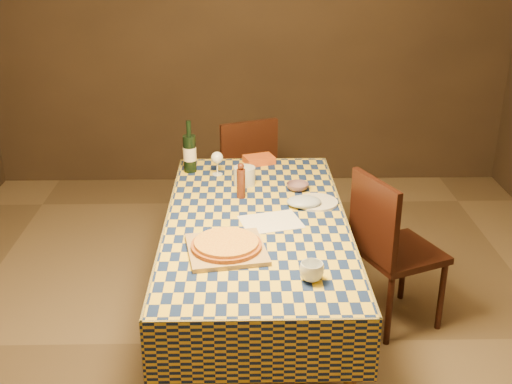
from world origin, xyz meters
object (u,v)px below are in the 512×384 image
at_px(wine_bottle, 190,153).
at_px(white_plate, 316,202).
at_px(pizza, 226,244).
at_px(chair_right, 389,244).
at_px(bowl, 297,187).
at_px(cutting_board, 227,249).
at_px(dining_table, 256,232).
at_px(chair_far, 243,171).

distance_m(wine_bottle, white_plate, 0.89).
relative_size(pizza, chair_right, 0.47).
bearing_deg(chair_right, bowl, 157.54).
bearing_deg(bowl, white_plate, -65.68).
bearing_deg(chair_right, white_plate, 178.13).
distance_m(pizza, white_plate, 0.73).
bearing_deg(cutting_board, bowl, 62.16).
relative_size(dining_table, cutting_board, 5.20).
height_order(cutting_board, chair_far, chair_far).
bearing_deg(cutting_board, white_plate, 48.74).
bearing_deg(bowl, pizza, -117.84).
bearing_deg(dining_table, wine_bottle, 119.26).
xyz_separation_m(cutting_board, white_plate, (0.48, 0.55, -0.00)).
relative_size(cutting_board, wine_bottle, 1.10).
bearing_deg(wine_bottle, chair_far, 62.73).
xyz_separation_m(pizza, chair_far, (0.08, 1.68, -0.29)).
height_order(pizza, white_plate, pizza).
xyz_separation_m(bowl, chair_far, (-0.31, 0.94, -0.27)).
xyz_separation_m(dining_table, cutting_board, (-0.15, -0.35, 0.09)).
bearing_deg(cutting_board, pizza, 90.00).
bearing_deg(pizza, white_plate, 48.74).
bearing_deg(dining_table, chair_far, 92.87).
xyz_separation_m(white_plate, chair_right, (0.42, -0.01, -0.25)).
distance_m(white_plate, chair_far, 1.23).
height_order(dining_table, chair_right, chair_right).
bearing_deg(pizza, wine_bottle, 103.13).
xyz_separation_m(pizza, chair_right, (0.89, 0.53, -0.29)).
xyz_separation_m(bowl, wine_bottle, (-0.64, 0.31, 0.10)).
distance_m(dining_table, chair_far, 1.34).
bearing_deg(dining_table, pizza, -112.41).
relative_size(dining_table, white_plate, 7.87).
bearing_deg(white_plate, cutting_board, -131.26).
xyz_separation_m(cutting_board, wine_bottle, (-0.25, 1.05, 0.11)).
bearing_deg(white_plate, chair_right, -1.87).
distance_m(cutting_board, chair_right, 1.07).
bearing_deg(bowl, chair_right, -22.46).
bearing_deg(chair_far, dining_table, -87.13).
bearing_deg(pizza, chair_right, 30.76).
xyz_separation_m(bowl, chair_right, (0.50, -0.21, -0.27)).
relative_size(dining_table, chair_far, 1.98).
height_order(pizza, chair_right, chair_right).
bearing_deg(wine_bottle, dining_table, -60.74).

